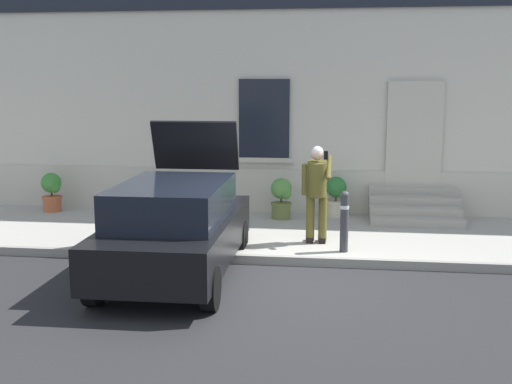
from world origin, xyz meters
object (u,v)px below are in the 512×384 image
Objects in this scene: hatchback_car_black at (176,227)px; planter_olive at (282,197)px; planter_cream at (336,196)px; planter_terracotta at (52,191)px; planter_charcoal at (166,192)px; person_on_phone at (317,188)px; bollard_near_person at (344,219)px.

planter_olive is (1.30, 3.78, -0.19)m from hatchback_car_black.
planter_olive and planter_cream have the same top height.
planter_terracotta is 1.00× the size of planter_charcoal.
person_on_phone reaches higher than planter_terracotta.
hatchback_car_black is 2.76m from person_on_phone.
planter_olive is (-0.79, 2.01, -0.54)m from person_on_phone.
planter_charcoal is 1.00× the size of planter_olive.
bollard_near_person is (2.58, 1.27, -0.09)m from hatchback_car_black.
bollard_near_person is 1.22× the size of planter_terracotta.
planter_charcoal is at bearing 174.06° from planter_olive.
bollard_near_person is at bearing 26.21° from hatchback_car_black.
hatchback_car_black is at bearing -72.66° from planter_charcoal.
bollard_near_person is at bearing -22.31° from planter_terracotta.
bollard_near_person is at bearing -87.12° from planter_cream.
planter_charcoal is (2.56, 0.15, 0.00)m from planter_terracotta.
planter_olive is (-1.28, 2.51, -0.11)m from bollard_near_person.
hatchback_car_black reaches higher than planter_charcoal.
planter_cream is at bearing 95.25° from person_on_phone.
hatchback_car_black reaches higher than bollard_near_person.
planter_terracotta is (-6.40, 2.63, -0.11)m from bollard_near_person.
planter_cream is at bearing 92.88° from bollard_near_person.
planter_terracotta is 6.26m from planter_cream.
hatchback_car_black is at bearing -153.79° from bollard_near_person.
hatchback_car_black is 4.74× the size of planter_terracotta.
planter_olive is at bearing 117.03° from bollard_near_person.
planter_charcoal is at bearing -178.96° from planter_cream.
planter_terracotta and planter_charcoal have the same top height.
hatchback_car_black is at bearing -126.10° from person_on_phone.
planter_charcoal and planter_cream have the same top height.
person_on_phone is 2.03× the size of planter_olive.
planter_terracotta is at bearing -176.60° from planter_charcoal.
hatchback_car_black is at bearing -108.92° from planter_olive.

